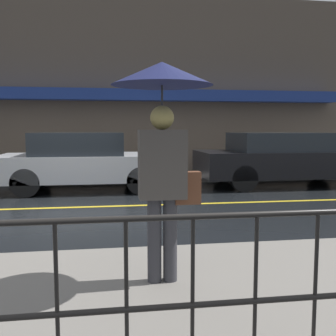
# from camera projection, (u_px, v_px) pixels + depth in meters

# --- Properties ---
(ground_plane) EXTENTS (80.00, 80.00, 0.00)m
(ground_plane) POSITION_uv_depth(u_px,v_px,m) (66.00, 208.00, 7.70)
(ground_plane) COLOR black
(sidewalk_near) EXTENTS (28.00, 2.78, 0.12)m
(sidewalk_near) POSITION_uv_depth(u_px,v_px,m) (6.00, 311.00, 3.21)
(sidewalk_near) COLOR slate
(sidewalk_near) RESTS_ON ground_plane
(sidewalk_far) EXTENTS (28.00, 1.87, 0.12)m
(sidewalk_far) POSITION_uv_depth(u_px,v_px,m) (80.00, 178.00, 11.73)
(sidewalk_far) COLOR slate
(sidewalk_far) RESTS_ON ground_plane
(lane_marking) EXTENTS (25.20, 0.12, 0.01)m
(lane_marking) POSITION_uv_depth(u_px,v_px,m) (66.00, 207.00, 7.70)
(lane_marking) COLOR gold
(lane_marking) RESTS_ON ground_plane
(building_storefront) EXTENTS (28.00, 0.85, 5.84)m
(building_storefront) POSITION_uv_depth(u_px,v_px,m) (81.00, 86.00, 12.48)
(building_storefront) COLOR #4C4238
(building_storefront) RESTS_ON ground_plane
(pedestrian) EXTENTS (0.92, 0.92, 2.02)m
(pedestrian) POSITION_uv_depth(u_px,v_px,m) (163.00, 117.00, 3.54)
(pedestrian) COLOR #333338
(pedestrian) RESTS_ON sidewalk_near
(car_silver) EXTENTS (4.18, 1.93, 1.45)m
(car_silver) POSITION_uv_depth(u_px,v_px,m) (84.00, 161.00, 9.81)
(car_silver) COLOR #B2B5BA
(car_silver) RESTS_ON ground_plane
(car_black) EXTENTS (4.72, 1.92, 1.44)m
(car_black) POSITION_uv_depth(u_px,v_px,m) (284.00, 158.00, 10.59)
(car_black) COLOR black
(car_black) RESTS_ON ground_plane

